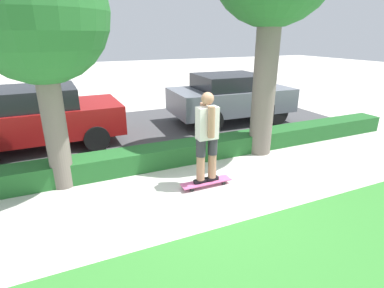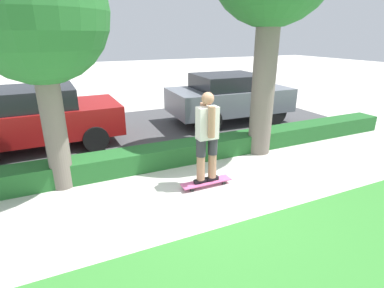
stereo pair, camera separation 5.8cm
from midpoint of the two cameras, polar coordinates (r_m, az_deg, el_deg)
name	(u,v)px [view 2 (the right image)]	position (r m, az deg, el deg)	size (l,w,h in m)	color
ground_plane	(201,195)	(5.51, 1.35, -9.78)	(60.00, 60.00, 0.00)	beige
street_asphalt	(139,131)	(9.16, -10.24, 2.39)	(13.09, 5.00, 0.01)	#474749
hedge_row	(169,154)	(6.74, -4.60, -1.96)	(13.09, 0.60, 0.43)	#236028
skateboard	(206,182)	(5.79, 2.45, -7.28)	(1.00, 0.24, 0.10)	#DB5B93
skater_person	(207,136)	(5.43, 2.59, 1.51)	(0.50, 0.44, 1.72)	black
tree_near	(36,15)	(5.72, -27.87, 20.91)	(2.31, 2.31, 4.25)	#70665B
parked_car_front	(38,117)	(8.52, -27.47, 4.64)	(3.95, 2.01, 1.53)	maroon
parked_car_middle	(229,97)	(9.98, 6.87, 8.95)	(3.95, 2.09, 1.56)	slate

